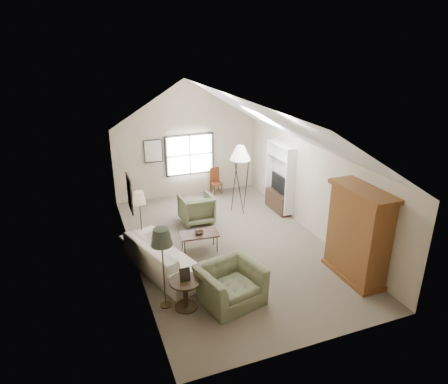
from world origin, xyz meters
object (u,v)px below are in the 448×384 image
object	(u,v)px
armchair_far	(196,209)
armoire	(358,234)
armchair_near	(230,284)
sofa	(163,255)
side_chair	(216,181)
coffee_table	(199,242)
side_table	(186,294)

from	to	relation	value
armchair_far	armoire	bearing A→B (deg)	120.14
armchair_near	armoire	bearing A→B (deg)	-15.74
sofa	side_chair	distance (m)	5.11
coffee_table	armchair_far	bearing A→B (deg)	75.27
armchair_near	armchair_far	distance (m)	3.99
armoire	sofa	xyz separation A→B (m)	(-4.09, 1.88, -0.72)
armchair_near	armchair_far	bearing A→B (deg)	70.21
sofa	armchair_far	world-z (taller)	armchair_far
armoire	armchair_near	xyz separation A→B (m)	(-3.05, 0.15, -0.69)
armoire	sofa	world-z (taller)	armoire
side_chair	armchair_near	bearing A→B (deg)	-111.90
sofa	armchair_near	size ratio (longest dim) A/B	2.08
armoire	side_chair	xyz separation A→B (m)	(-1.21, 6.10, -0.64)
sofa	side_table	distance (m)	1.60
armoire	armchair_far	xyz separation A→B (m)	(-2.57, 4.12, -0.67)
armchair_far	side_table	xyz separation A→B (m)	(-1.42, -3.84, -0.10)
armchair_near	side_table	world-z (taller)	armchair_near
sofa	armchair_far	distance (m)	2.71
side_table	coffee_table	bearing A→B (deg)	65.42
armoire	armchair_far	size ratio (longest dim) A/B	2.32
sofa	armchair_near	bearing A→B (deg)	-167.71
side_chair	coffee_table	bearing A→B (deg)	-120.84
armoire	coffee_table	xyz separation A→B (m)	(-3.02, 2.41, -0.85)
armchair_far	armchair_near	bearing A→B (deg)	81.27
sofa	coffee_table	distance (m)	1.21
armchair_near	side_chair	bearing A→B (deg)	59.90
armchair_far	sofa	bearing A→B (deg)	53.91
side_chair	armchair_far	bearing A→B (deg)	-129.18
armchair_far	coffee_table	distance (m)	1.77
armoire	armchair_far	bearing A→B (deg)	121.96
armoire	armchair_near	distance (m)	3.13
armchair_far	side_chair	size ratio (longest dim) A/B	1.03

